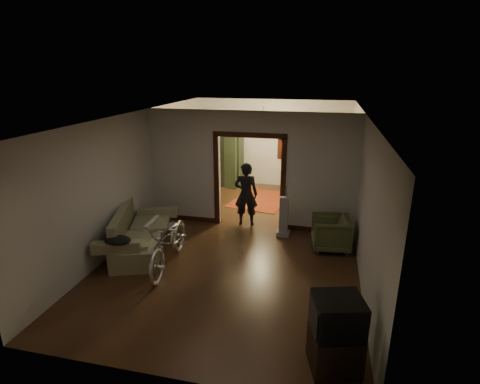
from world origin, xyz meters
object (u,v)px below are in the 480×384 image
(bicycle, at_px, (169,241))
(desk, at_px, (304,180))
(armchair, at_px, (331,233))
(sofa, at_px, (139,231))
(locker, at_px, (226,156))
(person, at_px, (246,194))

(bicycle, bearing_deg, desk, 63.02)
(armchair, bearing_deg, sofa, -81.57)
(locker, bearing_deg, person, -49.12)
(locker, height_order, desk, locker)
(sofa, distance_m, bicycle, 0.97)
(sofa, relative_size, person, 1.26)
(sofa, bearing_deg, person, 27.09)
(bicycle, xyz_separation_m, locker, (-0.30, 5.45, 0.48))
(armchair, xyz_separation_m, desk, (-0.82, 3.99, -0.03))
(bicycle, distance_m, person, 2.58)
(armchair, bearing_deg, desk, -174.66)
(armchair, bearing_deg, bicycle, -70.75)
(locker, xyz_separation_m, desk, (2.55, 0.01, -0.67))
(desk, bearing_deg, bicycle, -123.11)
(desk, bearing_deg, person, -122.26)
(sofa, height_order, bicycle, bicycle)
(sofa, relative_size, desk, 2.20)
(armchair, distance_m, desk, 4.07)
(sofa, height_order, locker, locker)
(sofa, xyz_separation_m, person, (1.88, 1.92, 0.33))
(sofa, height_order, armchair, sofa)
(sofa, relative_size, armchair, 2.49)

